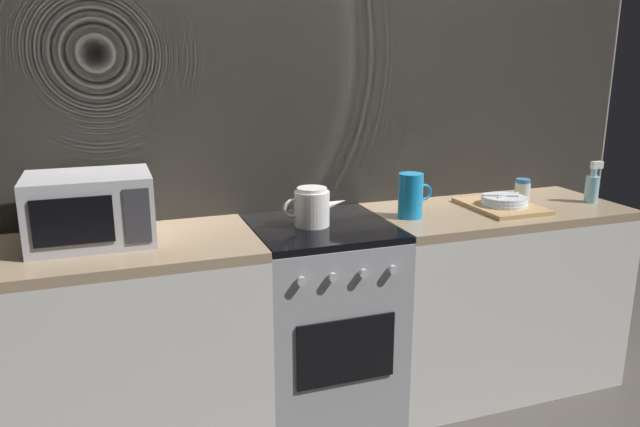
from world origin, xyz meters
TOP-DOWN VIEW (x-y plane):
  - ground_plane at (0.00, 0.00)m, footprint 8.00×8.00m
  - back_wall at (0.00, 0.32)m, footprint 3.60×0.05m
  - counter_left at (-0.90, 0.00)m, footprint 1.20×0.60m
  - stove_unit at (-0.00, -0.00)m, footprint 0.60×0.63m
  - counter_right at (0.90, 0.00)m, footprint 1.20×0.60m
  - microwave at (-0.92, 0.06)m, footprint 0.46×0.35m
  - kettle at (-0.04, -0.00)m, footprint 0.28×0.15m
  - pitcher at (0.42, -0.02)m, footprint 0.16×0.11m
  - dish_pile at (0.91, -0.02)m, footprint 0.30×0.40m
  - spice_jar at (1.11, 0.10)m, footprint 0.08×0.08m
  - spray_bottle at (1.40, -0.06)m, footprint 0.08×0.06m

SIDE VIEW (x-z plane):
  - ground_plane at x=0.00m, z-range 0.00..0.00m
  - stove_unit at x=0.00m, z-range 0.00..0.90m
  - counter_left at x=-0.90m, z-range 0.00..0.90m
  - counter_right at x=0.90m, z-range 0.00..0.90m
  - dish_pile at x=0.91m, z-range 0.89..0.96m
  - spice_jar at x=1.11m, z-range 0.90..1.00m
  - spray_bottle at x=1.40m, z-range 0.88..1.08m
  - kettle at x=-0.04m, z-range 0.90..1.06m
  - pitcher at x=0.42m, z-range 0.90..1.10m
  - microwave at x=-0.92m, z-range 0.90..1.17m
  - back_wall at x=0.00m, z-range 0.00..2.40m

